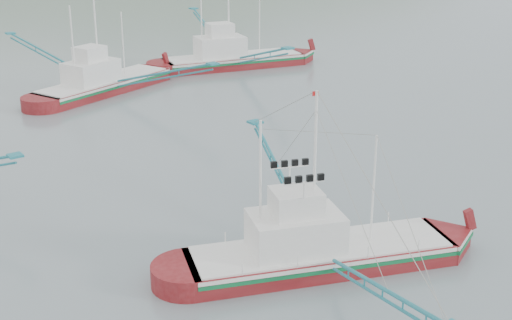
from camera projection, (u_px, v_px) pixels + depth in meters
ground at (320, 244)px, 39.52m from camera, size 1200.00×1200.00×0.00m
main_boat at (319, 231)px, 36.34m from camera, size 14.31×24.25×10.19m
bg_boat_right at (232, 49)px, 80.98m from camera, size 16.60×28.60×11.77m
bg_boat_far at (102, 71)px, 70.19m from camera, size 15.62×26.53×11.11m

